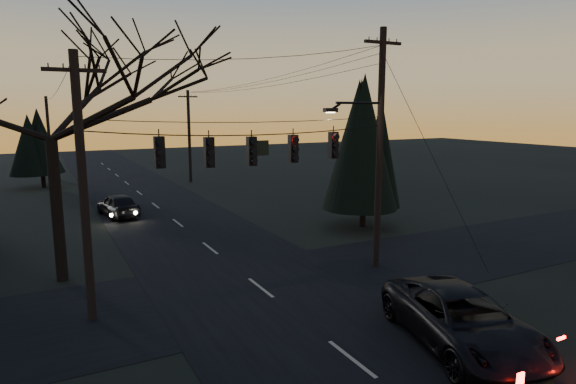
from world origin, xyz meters
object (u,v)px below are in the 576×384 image
utility_pole_right (376,267)px  sedan_oncoming_a (118,205)px  utility_pole_far_r (191,182)px  utility_pole_far_l (53,179)px  suv_near (462,320)px  bare_tree_left (46,79)px  evergreen_right (365,148)px  utility_pole_left (93,319)px

utility_pole_right → sedan_oncoming_a: utility_pole_right is taller
utility_pole_far_r → utility_pole_far_l: size_ratio=1.06×
utility_pole_far_l → utility_pole_right: bearing=-72.3°
suv_near → sedan_oncoming_a: suv_near is taller
utility_pole_right → utility_pole_far_l: 37.79m
utility_pole_far_r → bare_tree_left: 27.63m
evergreen_right → utility_pole_right: bearing=-121.8°
utility_pole_left → utility_pole_far_r: 30.27m
utility_pole_far_r → bare_tree_left: bearing=-117.3°
suv_near → sedan_oncoming_a: size_ratio=1.34×
utility_pole_far_r → suv_near: size_ratio=1.46×
utility_pole_right → evergreen_right: 8.64m
bare_tree_left → sedan_oncoming_a: bare_tree_left is taller
utility_pole_right → evergreen_right: bearing=58.2°
utility_pole_right → utility_pole_far_r: size_ratio=1.18×
utility_pole_far_l → utility_pole_far_r: bearing=-34.8°
utility_pole_right → bare_tree_left: bearing=159.9°
evergreen_right → suv_near: bearing=-115.2°
utility_pole_right → utility_pole_far_l: utility_pole_right is taller
utility_pole_right → suv_near: size_ratio=1.71×
utility_pole_right → evergreen_right: size_ratio=1.25×
sedan_oncoming_a → utility_pole_far_r: bearing=-132.7°
utility_pole_right → utility_pole_far_r: utility_pole_right is taller
suv_near → bare_tree_left: bearing=145.5°
utility_pole_right → utility_pole_left: (-11.50, 0.00, 0.00)m
sedan_oncoming_a → utility_pole_left: bearing=69.9°
utility_pole_far_l → evergreen_right: (15.36, -29.78, 4.60)m
evergreen_right → utility_pole_left: bearing=-158.0°
bare_tree_left → evergreen_right: size_ratio=1.40×
bare_tree_left → evergreen_right: bearing=6.2°
utility_pole_far_l → sedan_oncoming_a: 20.64m
utility_pole_far_l → evergreen_right: size_ratio=1.00×
bare_tree_left → utility_pole_far_r: bearing=62.7°
evergreen_right → sedan_oncoming_a: (-12.22, 9.40, -3.85)m
utility_pole_far_r → evergreen_right: 22.60m
sedan_oncoming_a → utility_pole_right: bearing=109.4°
utility_pole_far_l → bare_tree_left: 32.51m
utility_pole_right → suv_near: utility_pole_right is taller
utility_pole_right → utility_pole_left: utility_pole_right is taller
utility_pole_far_l → suv_near: bearing=-77.9°
suv_near → sedan_oncoming_a: bearing=119.6°
utility_pole_far_l → sedan_oncoming_a: utility_pole_far_l is taller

